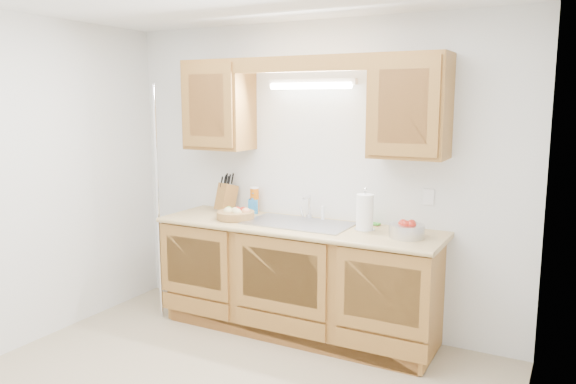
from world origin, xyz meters
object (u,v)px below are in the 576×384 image
Objects in this scene: fruit_basket at (236,214)px; apple_bowl at (407,230)px; paper_towel at (365,213)px; knife_block at (226,197)px.

apple_bowl is at bearing 1.61° from fruit_basket.
paper_towel is (1.08, 0.11, 0.09)m from fruit_basket.
knife_block is (-0.27, 0.26, 0.08)m from fruit_basket.
fruit_basket is 1.31× the size of apple_bowl.
knife_block is 1.06× the size of paper_towel.
apple_bowl is at bearing 8.99° from knife_block.
apple_bowl is (1.42, 0.04, 0.01)m from fruit_basket.
fruit_basket is 1.09× the size of knife_block.
paper_towel is at bearing 168.17° from apple_bowl.
fruit_basket is at bearing -178.39° from apple_bowl.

